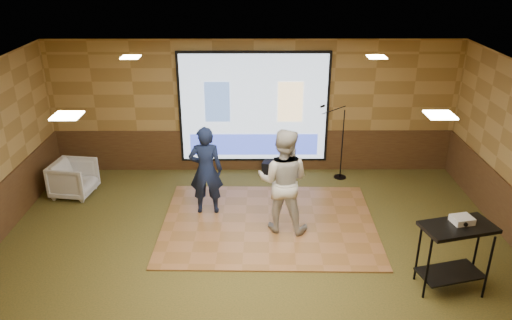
{
  "coord_description": "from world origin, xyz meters",
  "views": [
    {
      "loc": [
        -0.0,
        -7.09,
        4.82
      ],
      "look_at": [
        0.04,
        1.02,
        1.3
      ],
      "focal_mm": 35.0,
      "sensor_mm": 36.0,
      "label": 1
    }
  ],
  "objects_px": {
    "player_left": "(206,170)",
    "player_right": "(283,181)",
    "projector": "(462,220)",
    "mic_stand": "(339,157)",
    "duffel_bag": "(273,168)",
    "dance_floor": "(269,223)",
    "av_table": "(455,243)",
    "projector_screen": "(254,109)",
    "banquet_chair": "(74,179)"
  },
  "relations": [
    {
      "from": "projector",
      "to": "banquet_chair",
      "type": "bearing_deg",
      "value": 143.49
    },
    {
      "from": "dance_floor",
      "to": "projector",
      "type": "distance_m",
      "value": 3.49
    },
    {
      "from": "av_table",
      "to": "mic_stand",
      "type": "bearing_deg",
      "value": 105.24
    },
    {
      "from": "projector",
      "to": "mic_stand",
      "type": "bearing_deg",
      "value": 94.28
    },
    {
      "from": "projector_screen",
      "to": "mic_stand",
      "type": "distance_m",
      "value": 2.16
    },
    {
      "from": "projector",
      "to": "mic_stand",
      "type": "relative_size",
      "value": 0.17
    },
    {
      "from": "projector_screen",
      "to": "av_table",
      "type": "distance_m",
      "value": 5.29
    },
    {
      "from": "banquet_chair",
      "to": "duffel_bag",
      "type": "distance_m",
      "value": 4.29
    },
    {
      "from": "player_left",
      "to": "mic_stand",
      "type": "height_order",
      "value": "player_left"
    },
    {
      "from": "dance_floor",
      "to": "player_left",
      "type": "distance_m",
      "value": 1.54
    },
    {
      "from": "mic_stand",
      "to": "av_table",
      "type": "bearing_deg",
      "value": -78.17
    },
    {
      "from": "projector_screen",
      "to": "projector",
      "type": "relative_size",
      "value": 11.4
    },
    {
      "from": "dance_floor",
      "to": "banquet_chair",
      "type": "distance_m",
      "value": 4.2
    },
    {
      "from": "mic_stand",
      "to": "duffel_bag",
      "type": "height_order",
      "value": "mic_stand"
    },
    {
      "from": "player_left",
      "to": "mic_stand",
      "type": "xyz_separation_m",
      "value": [
        2.79,
        1.57,
        -0.41
      ]
    },
    {
      "from": "mic_stand",
      "to": "projector_screen",
      "type": "bearing_deg",
      "value": 164.32
    },
    {
      "from": "dance_floor",
      "to": "player_right",
      "type": "relative_size",
      "value": 2.05
    },
    {
      "from": "player_right",
      "to": "duffel_bag",
      "type": "bearing_deg",
      "value": -74.35
    },
    {
      "from": "player_left",
      "to": "projector",
      "type": "height_order",
      "value": "player_left"
    },
    {
      "from": "projector",
      "to": "mic_stand",
      "type": "xyz_separation_m",
      "value": [
        -1.14,
        3.85,
        -0.66
      ]
    },
    {
      "from": "dance_floor",
      "to": "projector_screen",
      "type": "bearing_deg",
      "value": 96.43
    },
    {
      "from": "player_left",
      "to": "player_right",
      "type": "xyz_separation_m",
      "value": [
        1.42,
        -0.64,
        0.09
      ]
    },
    {
      "from": "dance_floor",
      "to": "player_right",
      "type": "xyz_separation_m",
      "value": [
        0.24,
        -0.19,
        0.98
      ]
    },
    {
      "from": "player_left",
      "to": "player_right",
      "type": "distance_m",
      "value": 1.56
    },
    {
      "from": "player_right",
      "to": "player_left",
      "type": "bearing_deg",
      "value": -10.63
    },
    {
      "from": "player_left",
      "to": "player_right",
      "type": "height_order",
      "value": "player_right"
    },
    {
      "from": "projector",
      "to": "duffel_bag",
      "type": "xyz_separation_m",
      "value": [
        -2.59,
        4.07,
        -1.01
      ]
    },
    {
      "from": "player_right",
      "to": "mic_stand",
      "type": "bearing_deg",
      "value": -107.97
    },
    {
      "from": "player_left",
      "to": "banquet_chair",
      "type": "xyz_separation_m",
      "value": [
        -2.82,
        0.76,
        -0.53
      ]
    },
    {
      "from": "player_left",
      "to": "av_table",
      "type": "xyz_separation_m",
      "value": [
        3.86,
        -2.36,
        -0.1
      ]
    },
    {
      "from": "av_table",
      "to": "duffel_bag",
      "type": "relative_size",
      "value": 2.43
    },
    {
      "from": "player_left",
      "to": "av_table",
      "type": "relative_size",
      "value": 1.58
    },
    {
      "from": "player_right",
      "to": "dance_floor",
      "type": "bearing_deg",
      "value": -25.07
    },
    {
      "from": "dance_floor",
      "to": "duffel_bag",
      "type": "height_order",
      "value": "duffel_bag"
    },
    {
      "from": "duffel_bag",
      "to": "mic_stand",
      "type": "bearing_deg",
      "value": -8.7
    },
    {
      "from": "banquet_chair",
      "to": "dance_floor",
      "type": "bearing_deg",
      "value": -98.52
    },
    {
      "from": "banquet_chair",
      "to": "duffel_bag",
      "type": "relative_size",
      "value": 1.78
    },
    {
      "from": "projector_screen",
      "to": "mic_stand",
      "type": "bearing_deg",
      "value": -12.27
    },
    {
      "from": "projector",
      "to": "banquet_chair",
      "type": "xyz_separation_m",
      "value": [
        -6.75,
        3.05,
        -0.78
      ]
    },
    {
      "from": "projector_screen",
      "to": "player_left",
      "type": "height_order",
      "value": "projector_screen"
    },
    {
      "from": "dance_floor",
      "to": "player_right",
      "type": "distance_m",
      "value": 1.02
    },
    {
      "from": "mic_stand",
      "to": "banquet_chair",
      "type": "distance_m",
      "value": 5.67
    },
    {
      "from": "dance_floor",
      "to": "player_right",
      "type": "height_order",
      "value": "player_right"
    },
    {
      "from": "player_left",
      "to": "banquet_chair",
      "type": "distance_m",
      "value": 2.97
    },
    {
      "from": "player_left",
      "to": "duffel_bag",
      "type": "distance_m",
      "value": 2.36
    },
    {
      "from": "duffel_bag",
      "to": "projector",
      "type": "bearing_deg",
      "value": -57.56
    },
    {
      "from": "av_table",
      "to": "player_right",
      "type": "bearing_deg",
      "value": 144.78
    },
    {
      "from": "dance_floor",
      "to": "av_table",
      "type": "relative_size",
      "value": 3.58
    },
    {
      "from": "dance_floor",
      "to": "banquet_chair",
      "type": "relative_size",
      "value": 4.88
    },
    {
      "from": "player_left",
      "to": "mic_stand",
      "type": "distance_m",
      "value": 3.22
    }
  ]
}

